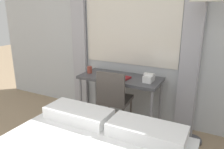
% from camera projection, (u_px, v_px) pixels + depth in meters
% --- Properties ---
extents(wall_back_with_window, '(5.41, 0.13, 2.70)m').
position_uv_depth(wall_back_with_window, '(137.00, 30.00, 3.11)').
color(wall_back_with_window, silver).
rests_on(wall_back_with_window, ground_plane).
extents(desk, '(1.14, 0.51, 0.73)m').
position_uv_depth(desk, '(120.00, 81.00, 3.07)').
color(desk, '#4C4C51').
rests_on(desk, ground_plane).
extents(desk_chair, '(0.43, 0.43, 0.88)m').
position_uv_depth(desk_chair, '(114.00, 97.00, 2.91)').
color(desk_chair, '#59514C').
rests_on(desk_chair, ground_plane).
extents(telephone, '(0.13, 0.18, 0.11)m').
position_uv_depth(telephone, '(149.00, 78.00, 2.83)').
color(telephone, white).
rests_on(telephone, desk).
extents(book, '(0.27, 0.19, 0.02)m').
position_uv_depth(book, '(121.00, 77.00, 2.99)').
color(book, maroon).
rests_on(book, desk).
extents(mug, '(0.07, 0.07, 0.10)m').
position_uv_depth(mug, '(90.00, 70.00, 3.21)').
color(mug, '#993F33').
rests_on(mug, desk).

